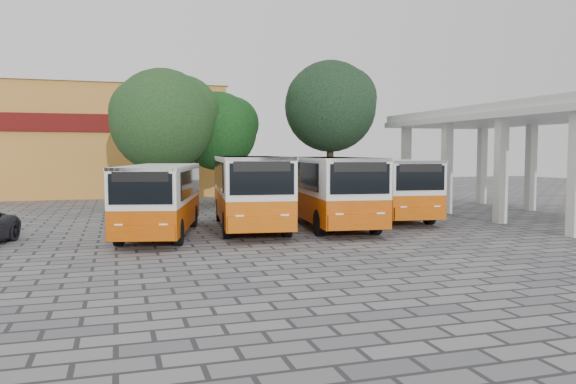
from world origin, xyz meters
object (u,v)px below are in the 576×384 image
object	(u,v)px
bus_far_left	(160,195)
bus_far_right	(386,185)
bus_centre_right	(330,187)
bus_centre_left	(250,187)

from	to	relation	value
bus_far_left	bus_far_right	distance (m)	11.12
bus_far_left	bus_centre_right	distance (m)	7.20
bus_far_left	bus_far_right	bearing A→B (deg)	26.48
bus_centre_left	bus_far_left	bearing A→B (deg)	-158.19
bus_centre_right	bus_far_right	xyz separation A→B (m)	(3.65, 1.96, -0.08)
bus_far_left	bus_far_right	world-z (taller)	bus_far_right
bus_far_left	bus_far_right	size ratio (longest dim) A/B	0.97
bus_centre_right	bus_far_right	world-z (taller)	bus_centre_right
bus_centre_left	bus_far_right	size ratio (longest dim) A/B	1.06
bus_centre_right	bus_far_right	bearing A→B (deg)	34.39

